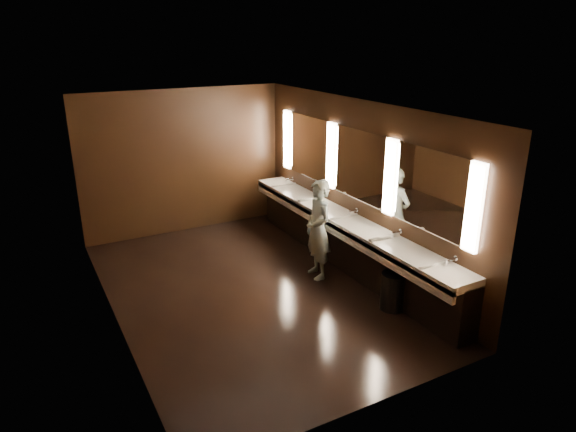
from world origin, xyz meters
name	(u,v)px	position (x,y,z in m)	size (l,w,h in m)	color
floor	(250,290)	(0.00, 0.00, 0.00)	(6.00, 6.00, 0.00)	black
ceiling	(245,108)	(0.00, 0.00, 2.80)	(4.00, 6.00, 0.02)	#2D2D2B
wall_back	(184,162)	(0.00, 3.00, 1.40)	(4.00, 0.02, 2.80)	black
wall_front	(374,290)	(0.00, -3.00, 1.40)	(4.00, 0.02, 2.80)	black
wall_left	(106,228)	(-2.00, 0.00, 1.40)	(0.02, 6.00, 2.80)	black
wall_right	(359,186)	(2.00, 0.00, 1.40)	(0.02, 6.00, 2.80)	black
sink_counter	(346,239)	(1.79, 0.00, 0.50)	(0.55, 5.40, 1.01)	black
mirror_band	(359,166)	(1.98, 0.00, 1.75)	(0.06, 5.03, 1.15)	#FFE2BF
person	(318,229)	(1.18, -0.07, 0.82)	(0.60, 0.39, 1.63)	#93B9DB
trash_bin	(393,291)	(1.58, -1.49, 0.28)	(0.35, 0.35, 0.55)	black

